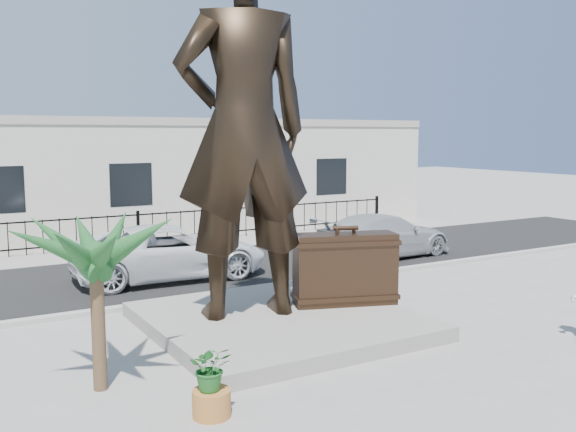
{
  "coord_description": "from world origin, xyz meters",
  "views": [
    {
      "loc": [
        -7.01,
        -9.92,
        4.07
      ],
      "look_at": [
        0.0,
        2.0,
        2.3
      ],
      "focal_mm": 40.0,
      "sensor_mm": 36.0,
      "label": 1
    }
  ],
  "objects": [
    {
      "name": "ground",
      "position": [
        0.0,
        0.0,
        0.0
      ],
      "size": [
        100.0,
        100.0,
        0.0
      ],
      "primitive_type": "plane",
      "color": "#9E9991",
      "rests_on": "ground"
    },
    {
      "name": "street",
      "position": [
        0.0,
        8.0,
        0.01
      ],
      "size": [
        40.0,
        7.0,
        0.01
      ],
      "primitive_type": "cube",
      "color": "black",
      "rests_on": "ground"
    },
    {
      "name": "curb",
      "position": [
        0.0,
        4.5,
        0.06
      ],
      "size": [
        40.0,
        0.25,
        0.12
      ],
      "primitive_type": "cube",
      "color": "#A5A399",
      "rests_on": "ground"
    },
    {
      "name": "far_sidewalk",
      "position": [
        0.0,
        12.0,
        0.01
      ],
      "size": [
        40.0,
        2.5,
        0.02
      ],
      "primitive_type": "cube",
      "color": "#9E9991",
      "rests_on": "ground"
    },
    {
      "name": "plinth",
      "position": [
        -0.5,
        1.5,
        0.15
      ],
      "size": [
        5.2,
        5.2,
        0.3
      ],
      "primitive_type": "cube",
      "color": "gray",
      "rests_on": "ground"
    },
    {
      "name": "fence",
      "position": [
        0.0,
        12.8,
        0.6
      ],
      "size": [
        22.0,
        0.1,
        1.2
      ],
      "primitive_type": "cube",
      "color": "black",
      "rests_on": "ground"
    },
    {
      "name": "building",
      "position": [
        0.0,
        17.0,
        2.2
      ],
      "size": [
        28.0,
        7.0,
        4.4
      ],
      "primitive_type": "cube",
      "color": "silver",
      "rests_on": "ground"
    },
    {
      "name": "statue",
      "position": [
        -1.12,
        1.89,
        4.18
      ],
      "size": [
        3.11,
        2.32,
        7.77
      ],
      "primitive_type": "imported",
      "rotation": [
        0.0,
        0.0,
        2.97
      ],
      "color": "black",
      "rests_on": "plinth"
    },
    {
      "name": "suitcase",
      "position": [
        1.18,
        1.5,
        1.09
      ],
      "size": [
        2.36,
        1.41,
        1.59
      ],
      "primitive_type": "cube",
      "rotation": [
        0.0,
        0.0,
        -0.33
      ],
      "color": "#332115",
      "rests_on": "plinth"
    },
    {
      "name": "car_white",
      "position": [
        -0.85,
        7.16,
        0.77
      ],
      "size": [
        5.6,
        2.78,
        1.52
      ],
      "primitive_type": "imported",
      "rotation": [
        0.0,
        0.0,
        1.52
      ],
      "color": "white",
      "rests_on": "street"
    },
    {
      "name": "car_silver",
      "position": [
        6.38,
        6.57,
        0.73
      ],
      "size": [
        5.11,
        2.4,
        1.44
      ],
      "primitive_type": "imported",
      "rotation": [
        0.0,
        0.0,
        1.65
      ],
      "color": "#B3B6B8",
      "rests_on": "street"
    },
    {
      "name": "palm_tree",
      "position": [
        -4.61,
        0.1,
        0.0
      ],
      "size": [
        1.8,
        1.8,
        3.2
      ],
      "primitive_type": null,
      "color": "#1B4C20",
      "rests_on": "ground"
    },
    {
      "name": "planter",
      "position": [
        -3.48,
        -1.73,
        0.2
      ],
      "size": [
        0.56,
        0.56,
        0.4
      ],
      "primitive_type": "cylinder",
      "color": "#B46D2F",
      "rests_on": "ground"
    },
    {
      "name": "shrub",
      "position": [
        -3.48,
        -1.73,
        0.74
      ],
      "size": [
        0.76,
        0.71,
        0.68
      ],
      "primitive_type": "imported",
      "rotation": [
        0.0,
        0.0,
        -0.36
      ],
      "color": "#1E5E22",
      "rests_on": "planter"
    }
  ]
}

